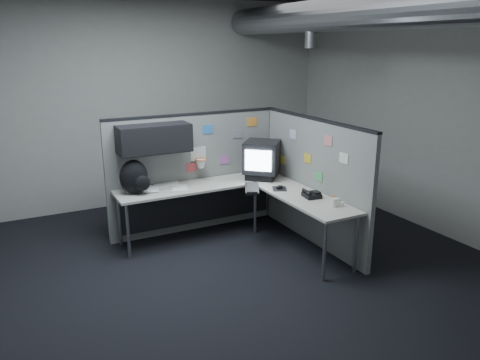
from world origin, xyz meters
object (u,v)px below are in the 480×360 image
keyboard (252,188)px  phone (311,195)px  backpack (135,177)px  monitor (262,159)px  desk (230,196)px

keyboard → phone: bearing=-68.4°
keyboard → backpack: (-1.35, 0.53, 0.19)m
monitor → phone: size_ratio=2.85×
desk → keyboard: keyboard is taller
desk → phone: size_ratio=10.42×
monitor → phone: (0.10, -1.02, -0.23)m
desk → keyboard: (0.21, -0.22, 0.14)m
phone → backpack: bearing=165.6°
desk → monitor: 0.73m
desk → backpack: size_ratio=5.45×
desk → phone: (0.69, -0.82, 0.15)m
desk → keyboard: 0.33m
monitor → keyboard: size_ratio=1.28×
keyboard → backpack: size_ratio=1.17×
monitor → keyboard: 0.62m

